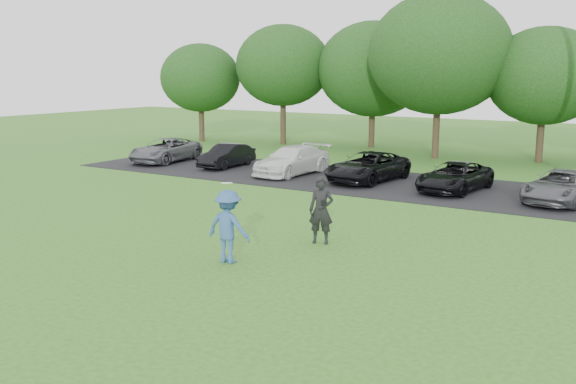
# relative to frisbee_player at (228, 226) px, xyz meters

# --- Properties ---
(ground) EXTENTS (100.00, 100.00, 0.00)m
(ground) POSITION_rel_frisbee_player_xyz_m (-0.04, -0.68, -0.91)
(ground) COLOR #31671D
(ground) RESTS_ON ground
(parking_lot) EXTENTS (32.00, 6.50, 0.03)m
(parking_lot) POSITION_rel_frisbee_player_xyz_m (-0.04, 12.32, -0.89)
(parking_lot) COLOR black
(parking_lot) RESTS_ON ground
(frisbee_player) EXTENTS (1.20, 0.72, 2.04)m
(frisbee_player) POSITION_rel_frisbee_player_xyz_m (0.00, 0.00, 0.00)
(frisbee_player) COLOR #345A94
(frisbee_player) RESTS_ON ground
(camera_bystander) EXTENTS (0.77, 0.62, 1.84)m
(camera_bystander) POSITION_rel_frisbee_player_xyz_m (1.07, 2.74, 0.02)
(camera_bystander) COLOR black
(camera_bystander) RESTS_ON ground
(parked_cars) EXTENTS (28.21, 4.80, 1.26)m
(parked_cars) POSITION_rel_frisbee_player_xyz_m (-1.53, 12.23, -0.29)
(parked_cars) COLOR #595B61
(parked_cars) RESTS_ON parking_lot
(tree_row) EXTENTS (42.39, 9.85, 8.64)m
(tree_row) POSITION_rel_frisbee_player_xyz_m (1.47, 22.08, 4.00)
(tree_row) COLOR #38281C
(tree_row) RESTS_ON ground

